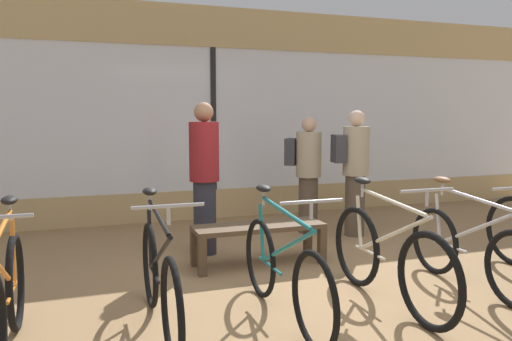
% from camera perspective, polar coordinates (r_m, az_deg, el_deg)
% --- Properties ---
extents(ground_plane, '(24.00, 24.00, 0.00)m').
position_cam_1_polar(ground_plane, '(4.73, 5.85, -13.38)').
color(ground_plane, '#99754C').
extents(shop_back_wall, '(12.00, 0.08, 3.20)m').
position_cam_1_polar(shop_back_wall, '(7.67, -4.94, 6.69)').
color(shop_back_wall, tan).
rests_on(shop_back_wall, ground_plane).
extents(bicycle_far_left, '(0.46, 1.72, 1.04)m').
position_cam_1_polar(bicycle_far_left, '(3.72, -26.66, -13.14)').
color(bicycle_far_left, black).
rests_on(bicycle_far_left, ground_plane).
extents(bicycle_left, '(0.46, 1.77, 1.04)m').
position_cam_1_polar(bicycle_left, '(3.82, -11.02, -12.07)').
color(bicycle_left, black).
rests_on(bicycle_left, ground_plane).
extents(bicycle_center_left, '(0.46, 1.77, 1.03)m').
position_cam_1_polar(bicycle_center_left, '(3.97, 3.08, -11.33)').
color(bicycle_center_left, black).
rests_on(bicycle_center_left, ground_plane).
extents(bicycle_center_right, '(0.46, 1.78, 1.06)m').
position_cam_1_polar(bicycle_center_right, '(4.39, 14.83, -9.60)').
color(bicycle_center_right, black).
rests_on(bicycle_center_right, ground_plane).
extents(bicycle_right, '(0.46, 1.67, 1.02)m').
position_cam_1_polar(bicycle_right, '(5.01, 23.28, -8.29)').
color(bicycle_right, black).
rests_on(bicycle_right, ground_plane).
extents(display_bench, '(1.40, 0.44, 0.44)m').
position_cam_1_polar(display_bench, '(5.34, 0.32, -7.01)').
color(display_bench, brown).
rests_on(display_bench, ground_plane).
extents(customer_near_rack, '(0.35, 0.35, 1.74)m').
position_cam_1_polar(customer_near_rack, '(5.70, -5.92, -0.51)').
color(customer_near_rack, '#2D2D38').
rests_on(customer_near_rack, ground_plane).
extents(customer_by_window, '(0.52, 0.40, 1.65)m').
position_cam_1_polar(customer_by_window, '(6.66, 11.16, 0.19)').
color(customer_by_window, brown).
rests_on(customer_by_window, ground_plane).
extents(customer_mid_floor, '(0.56, 0.52, 1.57)m').
position_cam_1_polar(customer_mid_floor, '(6.76, 5.85, -0.06)').
color(customer_mid_floor, brown).
rests_on(customer_mid_floor, ground_plane).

